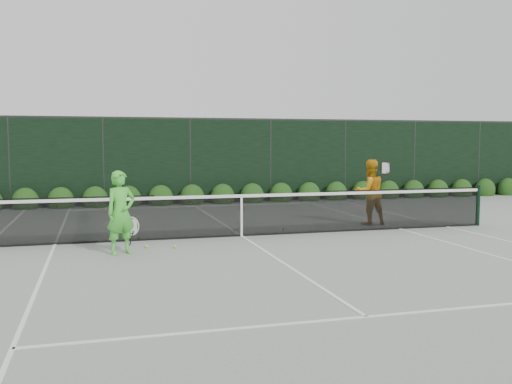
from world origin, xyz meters
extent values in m
plane|color=gray|center=(0.00, 0.00, 0.00)|extent=(80.00, 80.00, 0.00)
cylinder|color=black|center=(6.40, 0.00, 0.54)|extent=(0.10, 0.10, 1.07)
cube|color=black|center=(-4.20, 0.00, 0.51)|extent=(4.40, 0.01, 1.02)
cube|color=black|center=(0.00, 0.00, 0.48)|extent=(4.00, 0.01, 0.96)
cube|color=black|center=(4.20, 0.00, 0.51)|extent=(4.40, 0.01, 1.02)
cube|color=white|center=(0.00, 0.00, 0.94)|extent=(12.80, 0.03, 0.07)
cube|color=black|center=(0.00, 0.00, 0.02)|extent=(12.80, 0.02, 0.04)
cube|color=white|center=(0.00, 0.00, 0.46)|extent=(0.05, 0.03, 0.91)
imported|color=#4BCB3B|center=(-2.78, -1.41, 0.82)|extent=(0.70, 0.60, 1.64)
torus|color=silver|center=(-2.58, -1.31, 0.53)|extent=(0.30, 0.04, 0.30)
cylinder|color=black|center=(-2.58, -1.31, 0.29)|extent=(0.10, 0.03, 0.30)
imported|color=orange|center=(3.75, 0.94, 0.86)|extent=(0.85, 0.67, 1.73)
torus|color=black|center=(4.10, 0.74, 1.51)|extent=(0.30, 0.12, 0.30)
cylinder|color=black|center=(4.10, 0.74, 1.27)|extent=(0.10, 0.03, 0.30)
cube|color=white|center=(5.49, 0.00, 0.01)|extent=(0.06, 23.77, 0.01)
cube|color=white|center=(-4.12, 0.00, 0.01)|extent=(0.06, 23.77, 0.01)
cube|color=white|center=(4.12, 0.00, 0.01)|extent=(0.06, 23.77, 0.01)
cube|color=white|center=(0.00, 11.88, 0.01)|extent=(11.03, 0.06, 0.01)
cube|color=white|center=(0.00, 6.40, 0.01)|extent=(8.23, 0.06, 0.01)
cube|color=white|center=(0.00, -6.40, 0.01)|extent=(8.23, 0.06, 0.01)
cube|color=white|center=(0.00, 0.00, 0.01)|extent=(0.06, 12.80, 0.01)
cube|color=black|center=(0.00, 7.50, 1.50)|extent=(32.00, 0.06, 3.00)
cube|color=#262826|center=(0.00, 7.50, 3.03)|extent=(32.00, 0.06, 0.06)
cylinder|color=#262826|center=(-6.00, 7.50, 1.50)|extent=(0.08, 0.08, 3.00)
cylinder|color=#262826|center=(-3.00, 7.50, 1.50)|extent=(0.08, 0.08, 3.00)
cylinder|color=#262826|center=(0.00, 7.50, 1.50)|extent=(0.08, 0.08, 3.00)
cylinder|color=#262826|center=(3.00, 7.50, 1.50)|extent=(0.08, 0.08, 3.00)
cylinder|color=#262826|center=(6.00, 7.50, 1.50)|extent=(0.08, 0.08, 3.00)
cylinder|color=#262826|center=(9.00, 7.50, 1.50)|extent=(0.08, 0.08, 3.00)
cylinder|color=#262826|center=(12.00, 7.50, 1.50)|extent=(0.08, 0.08, 3.00)
ellipsoid|color=#12340E|center=(-5.50, 7.15, 0.23)|extent=(0.86, 0.65, 0.94)
ellipsoid|color=#12340E|center=(-4.40, 7.15, 0.23)|extent=(0.86, 0.65, 0.94)
ellipsoid|color=#12340E|center=(-3.30, 7.15, 0.23)|extent=(0.86, 0.65, 0.94)
ellipsoid|color=#12340E|center=(-2.20, 7.15, 0.23)|extent=(0.86, 0.65, 0.94)
ellipsoid|color=#12340E|center=(-1.10, 7.15, 0.23)|extent=(0.86, 0.65, 0.94)
ellipsoid|color=#12340E|center=(0.00, 7.15, 0.23)|extent=(0.86, 0.65, 0.94)
ellipsoid|color=#12340E|center=(1.10, 7.15, 0.23)|extent=(0.86, 0.65, 0.94)
ellipsoid|color=#12340E|center=(2.20, 7.15, 0.23)|extent=(0.86, 0.65, 0.94)
ellipsoid|color=#12340E|center=(3.30, 7.15, 0.23)|extent=(0.86, 0.65, 0.94)
ellipsoid|color=#12340E|center=(4.40, 7.15, 0.23)|extent=(0.86, 0.65, 0.94)
ellipsoid|color=#12340E|center=(5.50, 7.15, 0.23)|extent=(0.86, 0.65, 0.94)
ellipsoid|color=#12340E|center=(6.60, 7.15, 0.23)|extent=(0.86, 0.65, 0.94)
ellipsoid|color=#12340E|center=(7.70, 7.15, 0.23)|extent=(0.86, 0.65, 0.94)
ellipsoid|color=#12340E|center=(8.80, 7.15, 0.23)|extent=(0.86, 0.65, 0.94)
ellipsoid|color=#12340E|center=(9.90, 7.15, 0.23)|extent=(0.86, 0.65, 0.94)
ellipsoid|color=#12340E|center=(11.00, 7.15, 0.23)|extent=(0.86, 0.65, 0.94)
ellipsoid|color=#12340E|center=(12.10, 7.15, 0.23)|extent=(0.86, 0.65, 0.94)
ellipsoid|color=#12340E|center=(13.20, 7.15, 0.23)|extent=(0.86, 0.65, 0.94)
sphere|color=#ACD830|center=(-2.26, -0.89, 0.03)|extent=(0.07, 0.07, 0.07)
sphere|color=#ACD830|center=(0.02, 0.82, 0.03)|extent=(0.07, 0.07, 0.07)
sphere|color=#ACD830|center=(1.22, 0.60, 0.03)|extent=(0.07, 0.07, 0.07)
sphere|color=#ACD830|center=(-2.34, 0.16, 0.03)|extent=(0.07, 0.07, 0.07)
sphere|color=#ACD830|center=(-1.70, -1.10, 0.03)|extent=(0.07, 0.07, 0.07)
camera|label=1|loc=(-3.20, -12.74, 2.18)|focal=40.00mm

